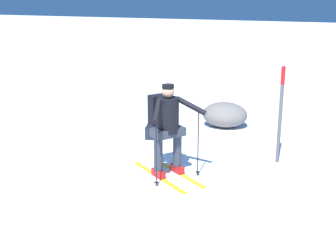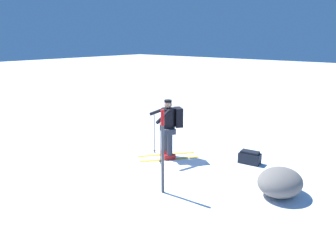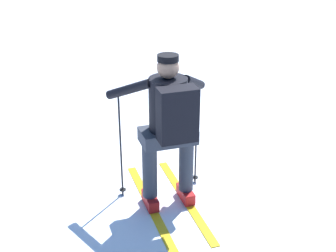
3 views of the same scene
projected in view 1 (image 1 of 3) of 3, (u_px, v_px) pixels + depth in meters
ground_plane at (162, 189)px, 7.53m from camera, size 80.00×80.00×0.00m
skier at (167, 123)px, 7.88m from camera, size 1.59×1.37×1.59m
dropped_backpack at (155, 130)px, 10.14m from camera, size 0.37×0.58×0.33m
trail_marker at (281, 108)px, 8.41m from camera, size 0.07×0.07×1.79m
rock_boulder at (225, 115)px, 10.85m from camera, size 1.04×0.88×0.57m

